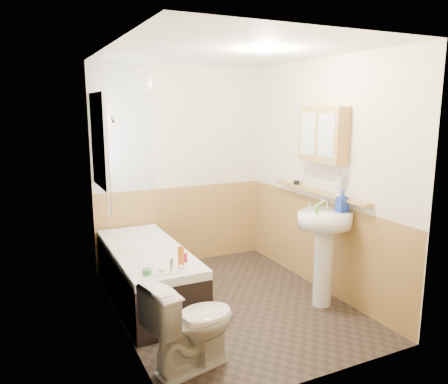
{
  "coord_description": "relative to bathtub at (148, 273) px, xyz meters",
  "views": [
    {
      "loc": [
        -1.87,
        -3.75,
        1.99
      ],
      "look_at": [
        0.0,
        0.15,
        1.15
      ],
      "focal_mm": 35.0,
      "sensor_mm": 36.0,
      "label": 1
    }
  ],
  "objects": [
    {
      "name": "sink",
      "position": [
        1.57,
        -0.89,
        0.4
      ],
      "size": [
        0.57,
        0.46,
        1.1
      ],
      "rotation": [
        0.0,
        0.0,
        0.11
      ],
      "color": "white",
      "rests_on": "floor"
    },
    {
      "name": "clear_bottle",
      "position": [
        1.43,
        -0.93,
        0.73
      ],
      "size": [
        0.04,
        0.04,
        0.09
      ],
      "primitive_type": "cylinder",
      "rotation": [
        0.0,
        0.0,
        -0.33
      ],
      "color": "#59C647",
      "rests_on": "sink"
    },
    {
      "name": "wainscot_back",
      "position": [
        0.73,
        0.92,
        0.21
      ],
      "size": [
        2.2,
        0.01,
        1.0
      ],
      "primitive_type": "cube",
      "color": "tan",
      "rests_on": "wall_back"
    },
    {
      "name": "window",
      "position": [
        -0.33,
        0.48,
        1.36
      ],
      "size": [
        0.03,
        0.79,
        0.99
      ],
      "color": "white",
      "rests_on": "wall_left"
    },
    {
      "name": "wall_right",
      "position": [
        1.84,
        -0.47,
        0.96
      ],
      "size": [
        0.02,
        2.8,
        2.5
      ],
      "primitive_type": "cube",
      "color": "#F3E7C9",
      "rests_on": "ground"
    },
    {
      "name": "orange_bottle",
      "position": [
        0.22,
        -0.57,
        0.32
      ],
      "size": [
        0.03,
        0.03,
        0.09
      ],
      "primitive_type": "cylinder",
      "rotation": [
        0.0,
        0.0,
        -0.09
      ],
      "color": "maroon",
      "rests_on": "bathtub"
    },
    {
      "name": "wainscot_right",
      "position": [
        1.82,
        -0.47,
        0.21
      ],
      "size": [
        0.01,
        2.8,
        1.0
      ],
      "primitive_type": "cube",
      "color": "tan",
      "rests_on": "wall_right"
    },
    {
      "name": "soap_bottle",
      "position": [
        1.72,
        -0.95,
        0.73
      ],
      "size": [
        0.12,
        0.22,
        0.1
      ],
      "primitive_type": "imported",
      "rotation": [
        0.0,
        0.0,
        -0.08
      ],
      "color": "#19339E",
      "rests_on": "sink"
    },
    {
      "name": "blue_gel",
      "position": [
        0.13,
        -0.67,
        0.37
      ],
      "size": [
        0.06,
        0.05,
        0.2
      ],
      "primitive_type": "cube",
      "rotation": [
        0.0,
        0.0,
        -0.27
      ],
      "color": "orange",
      "rests_on": "bathtub"
    },
    {
      "name": "black_jar",
      "position": [
        1.77,
        -0.1,
        0.84
      ],
      "size": [
        0.08,
        0.08,
        0.05
      ],
      "primitive_type": "cylinder",
      "rotation": [
        0.0,
        0.0,
        0.12
      ],
      "color": "black",
      "rests_on": "pine_shelf"
    },
    {
      "name": "cream_jar",
      "position": [
        -0.2,
        -0.71,
        0.3
      ],
      "size": [
        0.09,
        0.09,
        0.05
      ],
      "primitive_type": "cylinder",
      "rotation": [
        0.0,
        0.0,
        0.07
      ],
      "color": "#388447",
      "rests_on": "bathtub"
    },
    {
      "name": "green_bottle",
      "position": [
        1.77,
        -0.84,
        0.94
      ],
      "size": [
        0.07,
        0.07,
        0.25
      ],
      "primitive_type": "cone",
      "rotation": [
        0.0,
        0.0,
        -0.43
      ],
      "color": "navy",
      "rests_on": "pine_shelf"
    },
    {
      "name": "pine_shelf",
      "position": [
        1.77,
        -0.51,
        0.8
      ],
      "size": [
        0.1,
        1.5,
        0.03
      ],
      "primitive_type": "cube",
      "color": "tan",
      "rests_on": "wall_right"
    },
    {
      "name": "wall_front",
      "position": [
        0.73,
        -1.88,
        0.96
      ],
      "size": [
        2.2,
        0.02,
        2.5
      ],
      "primitive_type": "cube",
      "color": "#F3E7C9",
      "rests_on": "ground"
    },
    {
      "name": "tile_return_back",
      "position": [
        0.01,
        0.91,
        1.46
      ],
      "size": [
        0.75,
        0.01,
        1.5
      ],
      "primitive_type": "cube",
      "color": "white",
      "rests_on": "wall_back"
    },
    {
      "name": "ceiling",
      "position": [
        0.73,
        -0.47,
        2.21
      ],
      "size": [
        2.8,
        2.8,
        0.0
      ],
      "primitive_type": "plane",
      "rotation": [
        3.14,
        0.0,
        0.0
      ],
      "color": "white",
      "rests_on": "ground"
    },
    {
      "name": "wainscot_front",
      "position": [
        0.73,
        -1.86,
        0.21
      ],
      "size": [
        2.2,
        0.01,
        1.0
      ],
      "primitive_type": "cube",
      "color": "tan",
      "rests_on": "wall_front"
    },
    {
      "name": "medicine_cabinet",
      "position": [
        1.74,
        -0.57,
        1.42
      ],
      "size": [
        0.16,
        0.64,
        0.58
      ],
      "color": "tan",
      "rests_on": "wall_right"
    },
    {
      "name": "wall_back",
      "position": [
        0.73,
        0.94,
        0.96
      ],
      "size": [
        2.2,
        0.02,
        2.5
      ],
      "primitive_type": "cube",
      "color": "#F3E7C9",
      "rests_on": "ground"
    },
    {
      "name": "foam_can",
      "position": [
        1.77,
        -0.83,
        0.91
      ],
      "size": [
        0.08,
        0.08,
        0.19
      ],
      "primitive_type": "cylinder",
      "rotation": [
        0.0,
        0.0,
        0.4
      ],
      "color": "silver",
      "rests_on": "pine_shelf"
    },
    {
      "name": "toilet",
      "position": [
        -0.03,
        -1.33,
        0.06
      ],
      "size": [
        0.8,
        0.56,
        0.72
      ],
      "primitive_type": "imported",
      "rotation": [
        0.0,
        0.0,
        1.8
      ],
      "color": "white",
      "rests_on": "floor"
    },
    {
      "name": "floor",
      "position": [
        0.73,
        -0.47,
        -0.29
      ],
      "size": [
        2.8,
        2.8,
        0.0
      ],
      "primitive_type": "plane",
      "color": "black",
      "rests_on": "ground"
    },
    {
      "name": "tile_cladding_left",
      "position": [
        -0.36,
        -0.47,
        0.96
      ],
      "size": [
        0.01,
        2.8,
        2.5
      ],
      "primitive_type": "cube",
      "color": "white",
      "rests_on": "wall_left"
    },
    {
      "name": "wall_left",
      "position": [
        -0.38,
        -0.47,
        0.96
      ],
      "size": [
        0.02,
        2.8,
        2.5
      ],
      "primitive_type": "cube",
      "color": "#F3E7C9",
      "rests_on": "ground"
    },
    {
      "name": "bathtub",
      "position": [
        0.0,
        0.0,
        0.0
      ],
      "size": [
        0.7,
        1.77,
        0.71
      ],
      "color": "black",
      "rests_on": "floor"
    },
    {
      "name": "shower_riser",
      "position": [
        -0.31,
        0.13,
        1.29
      ],
      "size": [
        0.1,
        0.08,
        1.17
      ],
      "color": "silver",
      "rests_on": "wall_left"
    }
  ]
}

